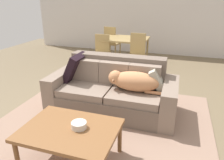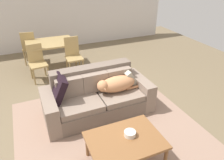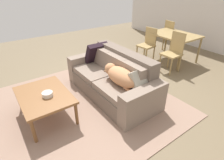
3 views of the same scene
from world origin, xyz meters
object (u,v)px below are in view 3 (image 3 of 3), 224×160
object	(u,v)px
dog_on_left_cushion	(120,76)
dining_chair_near_left	(148,43)
throw_pillow_by_right_arm	(141,80)
dining_table	(174,37)
dining_chair_near_right	(174,51)
dining_chair_far_left	(171,35)
bowl_on_coffee_table	(47,94)
throw_pillow_by_left_arm	(96,53)
couch	(113,79)
coffee_table	(44,97)

from	to	relation	value
dog_on_left_cushion	dining_chair_near_left	bearing A→B (deg)	122.02
throw_pillow_by_right_arm	dining_table	bearing A→B (deg)	116.80
dog_on_left_cushion	dining_chair_near_left	world-z (taller)	dining_chair_near_left
dining_chair_near_right	dining_chair_far_left	size ratio (longest dim) A/B	1.02
dog_on_left_cushion	bowl_on_coffee_table	world-z (taller)	dog_on_left_cushion
throw_pillow_by_left_arm	dining_chair_near_left	world-z (taller)	dining_chair_near_left
dining_chair_near_left	dining_chair_far_left	distance (m)	1.08
bowl_on_coffee_table	dining_chair_near_right	size ratio (longest dim) A/B	0.17
dog_on_left_cushion	throw_pillow_by_left_arm	size ratio (longest dim) A/B	1.90
couch	dog_on_left_cushion	xyz separation A→B (m)	(0.35, -0.10, 0.26)
throw_pillow_by_right_arm	dining_chair_near_left	xyz separation A→B (m)	(-1.59, 1.76, -0.11)
coffee_table	dining_chair_near_left	bearing A→B (deg)	104.94
dining_table	dining_chair_near_right	xyz separation A→B (m)	(0.47, -0.57, -0.15)
throw_pillow_by_left_arm	dining_chair_far_left	xyz separation A→B (m)	(-0.29, 2.85, -0.11)
bowl_on_coffee_table	dining_table	size ratio (longest dim) A/B	0.14
dog_on_left_cushion	throw_pillow_by_right_arm	xyz separation A→B (m)	(0.35, 0.16, 0.01)
throw_pillow_by_right_arm	dining_chair_near_left	size ratio (longest dim) A/B	0.40
dining_table	dining_chair_near_left	world-z (taller)	dining_chair_near_left
dog_on_left_cushion	dining_chair_far_left	size ratio (longest dim) A/B	0.94
dog_on_left_cushion	bowl_on_coffee_table	bearing A→B (deg)	-105.29
throw_pillow_by_left_arm	dining_table	size ratio (longest dim) A/B	0.39
bowl_on_coffee_table	dining_chair_near_right	xyz separation A→B (m)	(-0.04, 3.09, 0.05)
dog_on_left_cushion	dining_chair_near_left	xyz separation A→B (m)	(-1.24, 1.93, -0.09)
throw_pillow_by_right_arm	dining_chair_near_left	world-z (taller)	dining_chair_near_left
throw_pillow_by_left_arm	coffee_table	distance (m)	1.54
throw_pillow_by_right_arm	bowl_on_coffee_table	distance (m)	1.51
dog_on_left_cushion	dining_table	world-z (taller)	dining_table
couch	dining_chair_near_left	world-z (taller)	dining_chair_near_left
throw_pillow_by_left_arm	couch	bearing A→B (deg)	-3.57
coffee_table	bowl_on_coffee_table	bearing A→B (deg)	24.23
couch	dining_chair_near_right	world-z (taller)	dining_chair_near_right
dog_on_left_cushion	bowl_on_coffee_table	distance (m)	1.23
bowl_on_coffee_table	dining_table	distance (m)	3.70
throw_pillow_by_right_arm	couch	bearing A→B (deg)	-175.03
throw_pillow_by_right_arm	bowl_on_coffee_table	world-z (taller)	throw_pillow_by_right_arm
couch	throw_pillow_by_left_arm	bearing A→B (deg)	175.73
dining_chair_near_left	dining_chair_near_right	size ratio (longest dim) A/B	0.92
couch	bowl_on_coffee_table	xyz separation A→B (m)	(0.04, -1.29, 0.16)
throw_pillow_by_left_arm	dining_table	bearing A→B (deg)	84.50
dining_chair_near_right	throw_pillow_by_left_arm	bearing A→B (deg)	-112.36
throw_pillow_by_right_arm	dining_chair_near_right	world-z (taller)	dining_chair_near_right
dining_chair_near_right	bowl_on_coffee_table	bearing A→B (deg)	-90.09
throw_pillow_by_left_arm	bowl_on_coffee_table	size ratio (longest dim) A/B	2.84
couch	coffee_table	xyz separation A→B (m)	(-0.05, -1.33, 0.08)
dog_on_left_cushion	couch	bearing A→B (deg)	162.62
couch	throw_pillow_by_right_arm	world-z (taller)	couch
throw_pillow_by_left_arm	coffee_table	size ratio (longest dim) A/B	0.46
dining_table	dining_chair_far_left	world-z (taller)	dining_chair_far_left
dining_table	dog_on_left_cushion	bearing A→B (deg)	-71.69
bowl_on_coffee_table	dining_table	world-z (taller)	dining_table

